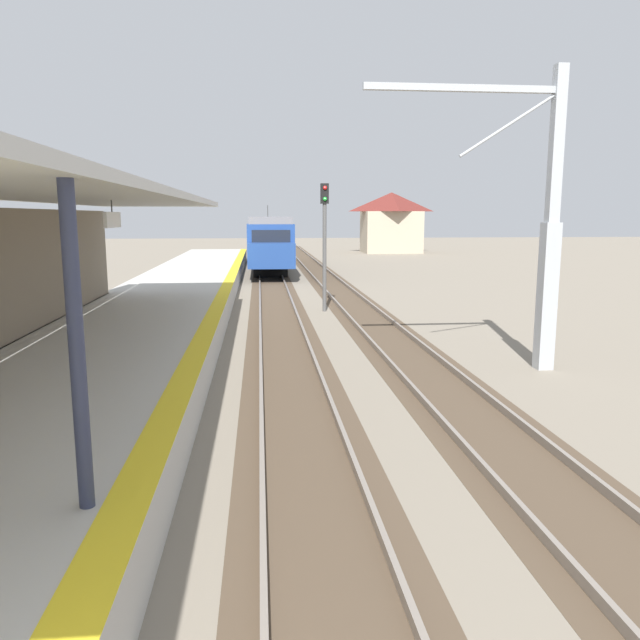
# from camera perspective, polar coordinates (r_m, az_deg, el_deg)

# --- Properties ---
(station_platform) EXTENTS (5.00, 80.00, 0.91)m
(station_platform) POSITION_cam_1_polar(r_m,az_deg,el_deg) (17.87, -17.44, -1.96)
(station_platform) COLOR #B7B5AD
(station_platform) RESTS_ON ground
(track_pair_nearest_platform) EXTENTS (2.34, 120.00, 0.16)m
(track_pair_nearest_platform) POSITION_cam_1_polar(r_m,az_deg,el_deg) (21.50, -3.65, -0.71)
(track_pair_nearest_platform) COLOR #4C3D2D
(track_pair_nearest_platform) RESTS_ON ground
(track_pair_middle) EXTENTS (2.34, 120.00, 0.16)m
(track_pair_middle) POSITION_cam_1_polar(r_m,az_deg,el_deg) (21.88, 5.28, -0.56)
(track_pair_middle) COLOR #4C3D2D
(track_pair_middle) RESTS_ON ground
(approaching_train) EXTENTS (2.93, 19.60, 4.76)m
(approaching_train) POSITION_cam_1_polar(r_m,az_deg,el_deg) (45.97, -4.77, 7.45)
(approaching_train) COLOR navy
(approaching_train) RESTS_ON ground
(rail_signal_post) EXTENTS (0.32, 0.34, 5.20)m
(rail_signal_post) POSITION_cam_1_polar(r_m,az_deg,el_deg) (25.17, 0.43, 8.02)
(rail_signal_post) COLOR #4C4C4C
(rail_signal_post) RESTS_ON ground
(catenary_pylon_far_side) EXTENTS (5.00, 0.40, 7.50)m
(catenary_pylon_far_side) POSITION_cam_1_polar(r_m,az_deg,el_deg) (16.39, 19.74, 8.02)
(catenary_pylon_far_side) COLOR #9EA3A8
(catenary_pylon_far_side) RESTS_ON ground
(distant_trackside_house) EXTENTS (6.60, 5.28, 6.40)m
(distant_trackside_house) POSITION_cam_1_polar(r_m,az_deg,el_deg) (67.12, 6.64, 9.09)
(distant_trackside_house) COLOR tan
(distant_trackside_house) RESTS_ON ground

